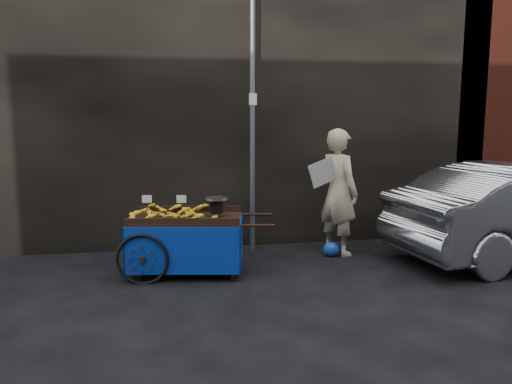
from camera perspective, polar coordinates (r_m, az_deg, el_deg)
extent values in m
plane|color=black|center=(6.84, -1.07, -9.59)|extent=(80.00, 80.00, 0.00)
cube|color=black|center=(9.02, -10.15, 10.81)|extent=(11.00, 2.00, 5.00)
cube|color=#591E14|center=(11.12, 26.18, 9.65)|extent=(3.00, 2.00, 5.00)
cylinder|color=slate|center=(7.83, -0.41, 7.63)|extent=(0.08, 0.08, 4.00)
cube|color=white|center=(7.78, -0.35, 10.57)|extent=(0.12, 0.02, 0.18)
cube|color=black|center=(6.91, -7.97, -3.15)|extent=(1.61, 1.16, 0.06)
cube|color=black|center=(7.31, -7.54, -1.95)|extent=(1.46, 0.28, 0.09)
cube|color=black|center=(6.47, -8.49, -3.38)|extent=(1.46, 0.28, 0.09)
cube|color=black|center=(6.58, -2.69, -6.98)|extent=(0.05, 0.05, 0.74)
cube|color=black|center=(7.29, -2.46, -5.41)|extent=(0.05, 0.05, 0.74)
cylinder|color=black|center=(6.48, 0.15, -3.84)|extent=(0.46, 0.11, 0.04)
cylinder|color=black|center=(7.21, 0.09, -2.56)|extent=(0.46, 0.11, 0.04)
torus|color=black|center=(6.62, -12.87, -7.52)|extent=(0.69, 0.16, 0.69)
torus|color=black|center=(7.56, -11.25, -5.43)|extent=(0.69, 0.16, 0.69)
cylinder|color=black|center=(7.09, -12.00, -6.41)|extent=(0.22, 1.03, 0.05)
cube|color=navy|center=(6.52, -8.46, -6.70)|extent=(1.50, 0.27, 0.63)
cube|color=navy|center=(7.43, -7.45, -4.77)|extent=(1.50, 0.27, 0.63)
cube|color=navy|center=(7.11, -13.94, -5.57)|extent=(0.18, 0.95, 0.63)
cube|color=navy|center=(6.92, -1.73, -5.71)|extent=(0.18, 0.95, 0.63)
cube|color=black|center=(6.88, -4.51, -1.80)|extent=(0.19, 0.16, 0.15)
cylinder|color=silver|center=(6.86, -4.53, -0.74)|extent=(0.36, 0.36, 0.03)
cube|color=white|center=(6.84, -12.36, -0.78)|extent=(0.13, 0.03, 0.10)
cube|color=white|center=(6.76, -8.53, -0.79)|extent=(0.13, 0.03, 0.10)
imported|color=#C0B18F|center=(7.80, 9.36, -0.02)|extent=(0.76, 0.85, 1.96)
cube|color=#B4B4AD|center=(7.57, 7.85, 2.33)|extent=(0.57, 0.17, 0.50)
ellipsoid|color=#1744B2|center=(7.82, 8.60, -6.48)|extent=(0.25, 0.20, 0.23)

